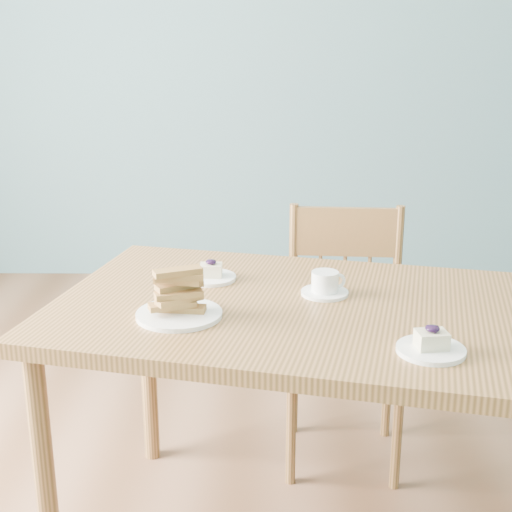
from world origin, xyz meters
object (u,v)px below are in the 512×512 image
cheesecake_plate_near (431,346)px  coffee_cup (325,285)px  biscotti_plate (179,300)px  cheesecake_plate_far (211,274)px  dining_table (325,333)px  dining_chair (344,336)px

cheesecake_plate_near → coffee_cup: (-0.20, 0.36, 0.01)m
biscotti_plate → cheesecake_plate_near: bearing=-19.2°
cheesecake_plate_far → dining_table: bearing=-33.7°
dining_chair → coffee_cup: (-0.11, -0.42, 0.33)m
dining_chair → cheesecake_plate_far: 0.61m
dining_chair → biscotti_plate: 0.83m
coffee_cup → biscotti_plate: size_ratio=0.59×
cheesecake_plate_far → dining_chair: bearing=36.3°
dining_table → biscotti_plate: size_ratio=7.25×
biscotti_plate → coffee_cup: bearing=23.5°
dining_chair → biscotti_plate: bearing=-125.5°
cheesecake_plate_near → dining_chair: bearing=96.8°
dining_chair → coffee_cup: bearing=-100.4°
dining_chair → cheesecake_plate_far: size_ratio=6.13×
dining_table → dining_chair: bearing=90.6°
biscotti_plate → dining_table: bearing=11.1°
dining_chair → cheesecake_plate_near: (0.09, -0.79, 0.32)m
cheesecake_plate_far → coffee_cup: (0.31, -0.12, 0.01)m
cheesecake_plate_far → coffee_cup: coffee_cup is taller
dining_table → biscotti_plate: (-0.37, -0.07, 0.12)m
coffee_cup → cheesecake_plate_far: bearing=149.9°
dining_table → coffee_cup: coffee_cup is taller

